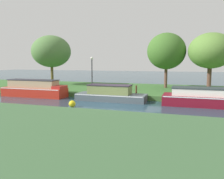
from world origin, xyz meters
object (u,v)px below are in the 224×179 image
object	(u,v)px
willow_tree_centre	(166,51)
mooring_post_near	(136,90)
willow_tree_left	(51,51)
lamp_post	(92,70)
red_narrowboat	(34,89)
channel_buoy	(72,104)
slate_cruiser	(111,94)
willow_tree_right	(211,51)
maroon_barge	(213,98)

from	to	relation	value
willow_tree_centre	mooring_post_near	size ratio (longest dim) A/B	7.49
willow_tree_left	lamp_post	size ratio (longest dim) A/B	1.82
willow_tree_centre	lamp_post	bearing A→B (deg)	-141.92
willow_tree_left	lamp_post	world-z (taller)	willow_tree_left
red_narrowboat	lamp_post	world-z (taller)	lamp_post
channel_buoy	slate_cruiser	bearing A→B (deg)	63.52
slate_cruiser	channel_buoy	world-z (taller)	slate_cruiser
willow_tree_centre	willow_tree_right	bearing A→B (deg)	-9.74
slate_cruiser	lamp_post	bearing A→B (deg)	138.42
willow_tree_centre	willow_tree_right	world-z (taller)	willow_tree_centre
red_narrowboat	slate_cruiser	distance (m)	7.13
slate_cruiser	willow_tree_left	bearing A→B (deg)	145.74
lamp_post	mooring_post_near	size ratio (longest dim) A/B	4.18
maroon_barge	willow_tree_left	world-z (taller)	willow_tree_left
lamp_post	red_narrowboat	bearing A→B (deg)	-153.89
lamp_post	slate_cruiser	bearing A→B (deg)	-41.58
willow_tree_left	channel_buoy	xyz separation A→B (m)	(7.69, -9.70, -4.03)
maroon_barge	willow_tree_right	xyz separation A→B (m)	(0.28, 6.39, 3.52)
slate_cruiser	mooring_post_near	distance (m)	2.24
willow_tree_left	mooring_post_near	distance (m)	12.72
slate_cruiser	willow_tree_left	size ratio (longest dim) A/B	0.97
maroon_barge	willow_tree_right	distance (m)	7.29
willow_tree_right	red_narrowboat	bearing A→B (deg)	-156.81
willow_tree_left	lamp_post	xyz separation A→B (m)	(6.81, -4.12, -1.92)
red_narrowboat	willow_tree_right	distance (m)	16.57
willow_tree_centre	lamp_post	world-z (taller)	willow_tree_centre
red_narrowboat	lamp_post	bearing A→B (deg)	26.11
slate_cruiser	willow_tree_right	xyz separation A→B (m)	(7.77, 6.39, 3.57)
slate_cruiser	channel_buoy	size ratio (longest dim) A/B	11.92
willow_tree_left	channel_buoy	world-z (taller)	willow_tree_left
willow_tree_centre	willow_tree_right	size ratio (longest dim) A/B	1.04
lamp_post	willow_tree_centre	bearing A→B (deg)	38.08
lamp_post	willow_tree_right	bearing A→B (deg)	21.85
willow_tree_left	lamp_post	bearing A→B (deg)	-31.15
red_narrowboat	willow_tree_centre	xyz separation A→B (m)	(10.78, 7.09, 3.47)
willow_tree_right	lamp_post	world-z (taller)	willow_tree_right
maroon_barge	channel_buoy	bearing A→B (deg)	-160.01
mooring_post_near	channel_buoy	bearing A→B (deg)	-126.56
mooring_post_near	red_narrowboat	bearing A→B (deg)	-171.59
maroon_barge	mooring_post_near	world-z (taller)	maroon_barge
channel_buoy	lamp_post	bearing A→B (deg)	98.97
maroon_barge	slate_cruiser	size ratio (longest dim) A/B	1.22
red_narrowboat	slate_cruiser	bearing A→B (deg)	0.00
willow_tree_right	lamp_post	size ratio (longest dim) A/B	1.72
willow_tree_left	mooring_post_near	xyz separation A→B (m)	(11.14, -5.05, -3.49)
willow_tree_left	willow_tree_centre	bearing A→B (deg)	3.19
lamp_post	channel_buoy	xyz separation A→B (m)	(0.88, -5.58, -2.12)
maroon_barge	willow_tree_right	size ratio (longest dim) A/B	1.26
maroon_barge	lamp_post	world-z (taller)	lamp_post
red_narrowboat	lamp_post	distance (m)	5.38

